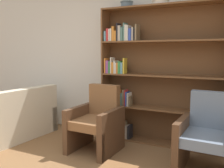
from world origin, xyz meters
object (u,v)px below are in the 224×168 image
(bookshelf, at_px, (150,77))
(armchair_leather, at_px, (97,122))
(couch, at_px, (8,121))
(bowl_sage, at_px, (127,4))
(bowl_brass, at_px, (161,2))
(armchair_cushioned, at_px, (207,138))

(bookshelf, relative_size, armchair_leather, 2.25)
(couch, xyz_separation_m, armchair_leather, (1.58, 0.22, 0.12))
(bowl_sage, bearing_deg, couch, -153.57)
(bowl_brass, relative_size, armchair_cushioned, 0.26)
(bowl_sage, distance_m, armchair_leather, 1.90)
(bowl_brass, bearing_deg, bowl_sage, 180.00)
(bowl_brass, height_order, armchair_cushioned, bowl_brass)
(armchair_leather, bearing_deg, armchair_cushioned, -177.66)
(bookshelf, relative_size, armchair_cushioned, 2.25)
(bowl_sage, relative_size, armchair_leather, 0.22)
(armchair_leather, relative_size, armchair_cushioned, 1.00)
(bowl_sage, bearing_deg, armchair_leather, -105.91)
(bookshelf, height_order, bowl_sage, bowl_sage)
(couch, distance_m, armchair_cushioned, 3.10)
(bookshelf, xyz_separation_m, bowl_brass, (0.15, -0.02, 1.13))
(bookshelf, xyz_separation_m, couch, (-2.16, -0.90, -0.74))
(armchair_leather, xyz_separation_m, armchair_cushioned, (1.51, -0.00, 0.00))
(bowl_brass, xyz_separation_m, armchair_cushioned, (0.78, -0.66, -1.75))
(bowl_brass, bearing_deg, couch, -159.17)
(couch, height_order, armchair_cushioned, armchair_cushioned)
(bookshelf, distance_m, bowl_sage, 1.21)
(armchair_cushioned, bearing_deg, bowl_brass, -37.24)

